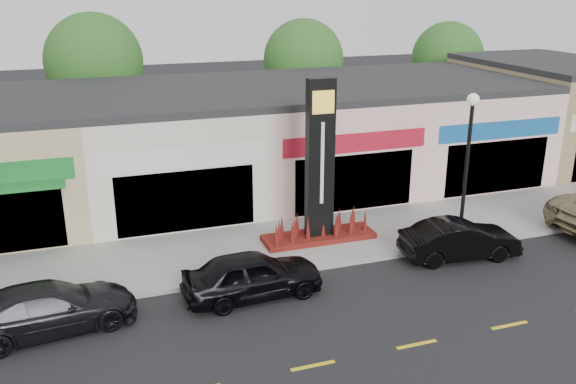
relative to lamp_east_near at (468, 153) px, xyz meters
name	(u,v)px	position (x,y,z in m)	size (l,w,h in m)	color
ground	(277,309)	(-8.00, -2.50, -3.48)	(120.00, 120.00, 0.00)	black
sidewalk	(240,250)	(-8.00, 1.85, -3.40)	(52.00, 4.30, 0.15)	gray
curb	(257,277)	(-8.00, -0.40, -3.40)	(52.00, 0.20, 0.15)	gray
shop_cream	(166,144)	(-9.50, 8.97, -1.08)	(7.00, 10.01, 4.80)	beige
shop_pink_w	(312,133)	(-2.50, 8.97, -1.08)	(7.00, 10.01, 4.80)	#D6A8A3
shop_pink_e	(438,123)	(4.50, 8.97, -1.08)	(7.00, 10.01, 4.80)	#D6A8A3
shop_tan	(549,109)	(11.50, 8.98, -0.83)	(7.00, 10.01, 5.30)	#8A7250
tree_rear_west	(94,62)	(-12.00, 17.00, 1.74)	(5.20, 5.20, 7.83)	#382619
tree_rear_mid	(303,60)	(0.00, 17.00, 1.41)	(4.80, 4.80, 7.29)	#382619
tree_rear_east	(447,58)	(10.00, 17.00, 1.15)	(4.60, 4.60, 6.94)	#382619
lamp_east_near	(468,153)	(0.00, 0.00, 0.00)	(0.44, 0.44, 5.47)	black
pylon_sign	(320,185)	(-5.00, 1.70, -1.20)	(4.20, 1.30, 6.00)	#5D100F
car_dark_sedan	(49,308)	(-14.34, -1.54, -2.78)	(4.77, 1.94, 1.38)	black
car_black_sedan	(253,275)	(-8.45, -1.49, -2.74)	(4.32, 1.74, 1.47)	black
car_black_conv	(460,240)	(-0.80, -1.13, -2.79)	(4.16, 1.45, 1.37)	black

